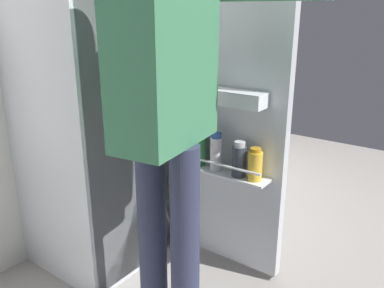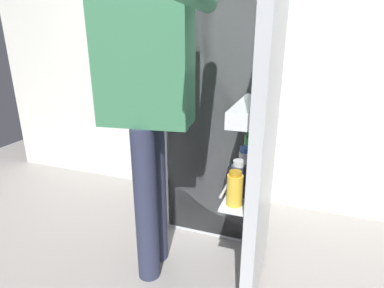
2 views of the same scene
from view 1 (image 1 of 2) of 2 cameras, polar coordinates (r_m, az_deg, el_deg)
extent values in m
plane|color=gray|center=(2.16, -2.07, -19.60)|extent=(5.72, 5.72, 0.00)
cube|color=silver|center=(2.36, -20.30, 15.98)|extent=(4.40, 0.10, 2.55)
cube|color=silver|center=(2.15, -13.78, 3.84)|extent=(0.64, 0.58, 1.62)
cube|color=white|center=(1.95, -8.25, 2.66)|extent=(0.60, 0.01, 1.58)
cube|color=white|center=(1.96, -9.32, 5.00)|extent=(0.56, 0.09, 0.01)
cube|color=silver|center=(2.02, 5.29, 3.16)|extent=(0.05, 0.64, 1.55)
cube|color=white|center=(2.03, 3.82, -3.88)|extent=(0.12, 0.54, 0.01)
cylinder|color=silver|center=(1.97, 3.02, -2.72)|extent=(0.01, 0.52, 0.01)
cube|color=white|center=(1.92, 4.07, 6.86)|extent=(0.11, 0.46, 0.07)
cylinder|color=gold|center=(1.91, 8.97, -3.14)|extent=(0.07, 0.07, 0.14)
cylinder|color=#BC8419|center=(1.88, 9.09, -0.87)|extent=(0.05, 0.05, 0.02)
cylinder|color=green|center=(2.06, 1.04, -0.13)|extent=(0.07, 0.07, 0.22)
cylinder|color=#195B28|center=(2.02, 1.06, 3.13)|extent=(0.06, 0.06, 0.02)
cylinder|color=white|center=(2.00, 3.44, -1.42)|extent=(0.06, 0.06, 0.17)
cylinder|color=#335BB2|center=(1.97, 3.50, 1.24)|extent=(0.05, 0.05, 0.02)
cylinder|color=#333842|center=(1.94, 6.74, -2.50)|extent=(0.07, 0.07, 0.15)
cylinder|color=silver|center=(1.91, 6.84, -0.02)|extent=(0.05, 0.05, 0.03)
cylinder|color=brown|center=(2.11, -0.78, -0.55)|extent=(0.06, 0.06, 0.16)
cylinder|color=black|center=(2.08, -0.79, 1.81)|extent=(0.05, 0.05, 0.02)
cylinder|color=red|center=(1.86, -12.47, 5.52)|extent=(0.07, 0.07, 0.08)
cylinder|color=#2D334C|center=(1.74, -5.70, -12.93)|extent=(0.12, 0.12, 0.86)
cylinder|color=#2D334C|center=(1.67, -1.01, -14.34)|extent=(0.12, 0.12, 0.86)
cube|color=#3D7F56|center=(1.45, -3.97, 11.70)|extent=(0.47, 0.28, 0.61)
cylinder|color=#3D7F56|center=(1.59, -10.85, 11.18)|extent=(0.08, 0.08, 0.57)
camera|label=2|loc=(1.88, 50.08, 10.26)|focal=29.44mm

